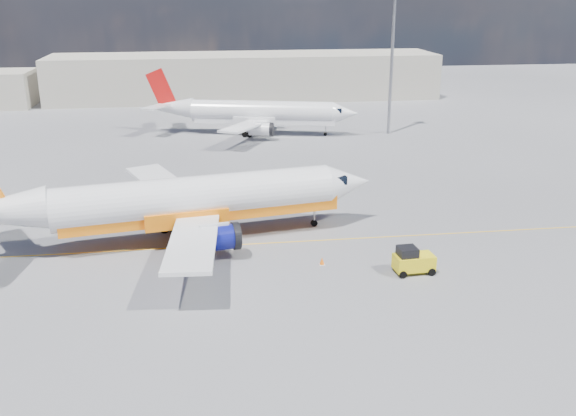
{
  "coord_description": "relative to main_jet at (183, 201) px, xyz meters",
  "views": [
    {
      "loc": [
        -3.8,
        -44.32,
        19.28
      ],
      "look_at": [
        2.61,
        1.25,
        3.5
      ],
      "focal_mm": 40.0,
      "sensor_mm": 36.0,
      "label": 1
    }
  ],
  "objects": [
    {
      "name": "traffic_cone",
      "position": [
        10.06,
        -6.15,
        -3.1
      ],
      "size": [
        0.42,
        0.42,
        0.59
      ],
      "color": "white",
      "rests_on": "ground"
    },
    {
      "name": "ground",
      "position": [
        5.34,
        -4.38,
        -3.38
      ],
      "size": [
        240.0,
        240.0,
        0.0
      ],
      "primitive_type": "plane",
      "color": "#5C5C61",
      "rests_on": "ground"
    },
    {
      "name": "gse_tug",
      "position": [
        16.18,
        -8.41,
        -2.44
      ],
      "size": [
        2.9,
        1.91,
        2.0
      ],
      "rotation": [
        0.0,
        0.0,
        0.07
      ],
      "color": "black",
      "rests_on": "ground"
    },
    {
      "name": "terminal_main",
      "position": [
        10.34,
        70.62,
        0.62
      ],
      "size": [
        70.0,
        14.0,
        8.0
      ],
      "primitive_type": "cube",
      "color": "beige",
      "rests_on": "ground"
    },
    {
      "name": "second_jet",
      "position": [
        9.34,
        39.22,
        -0.4
      ],
      "size": [
        29.62,
        22.65,
        8.94
      ],
      "rotation": [
        0.0,
        0.0,
        -0.25
      ],
      "color": "white",
      "rests_on": "ground"
    },
    {
      "name": "main_jet",
      "position": [
        0.0,
        0.0,
        0.0
      ],
      "size": [
        33.63,
        26.11,
        10.15
      ],
      "rotation": [
        0.0,
        0.0,
        0.17
      ],
      "color": "white",
      "rests_on": "ground"
    },
    {
      "name": "taxi_line",
      "position": [
        5.34,
        -1.38,
        -3.38
      ],
      "size": [
        70.0,
        0.15,
        0.01
      ],
      "primitive_type": "cube",
      "color": "yellow",
      "rests_on": "ground"
    },
    {
      "name": "floodlight_mast",
      "position": [
        27.82,
        37.03,
        8.83
      ],
      "size": [
        1.49,
        1.49,
        20.38
      ],
      "color": "gray",
      "rests_on": "ground"
    }
  ]
}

